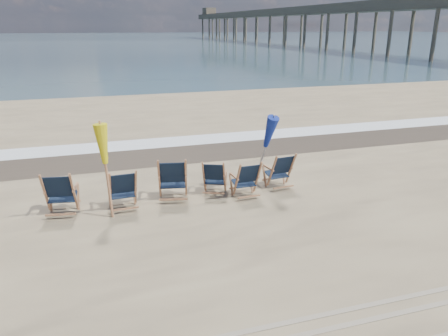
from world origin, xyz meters
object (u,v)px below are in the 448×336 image
Objects in this scene: beach_chair_1 at (136,189)px; fishing_pier at (299,22)px; beach_chair_2 at (186,179)px; beach_chair_5 at (291,170)px; beach_chair_3 at (224,178)px; umbrella_blue at (264,130)px; umbrella_yellow at (105,149)px; beach_chair_0 at (74,193)px; beach_chair_4 at (258,179)px.

fishing_pier is at bearing -121.44° from beach_chair_1.
beach_chair_5 is at bearing -166.85° from beach_chair_2.
umbrella_blue is at bearing -142.83° from beach_chair_3.
umbrella_blue is (1.13, 0.27, 1.07)m from beach_chair_3.
beach_chair_5 is 0.47× the size of umbrella_yellow.
beach_chair_1 is 2.18m from beach_chair_3.
beach_chair_1 is at bearing 18.16° from beach_chair_2.
fishing_pier is (36.03, 71.28, 4.16)m from beach_chair_5.
beach_chair_3 is 0.44× the size of umbrella_yellow.
umbrella_yellow is 3.97m from umbrella_blue.
beach_chair_1 reaches higher than beach_chair_5.
fishing_pier reaches higher than beach_chair_1.
beach_chair_0 is 82.64m from fishing_pier.
umbrella_blue reaches higher than beach_chair_5.
beach_chair_4 is 0.98× the size of beach_chair_5.
fishing_pier is at bearing 60.49° from umbrella_yellow.
beach_chair_2 is at bearing -12.06° from beach_chair_4.
beach_chair_4 is at bearing -177.49° from beach_chair_2.
beach_chair_0 is 2.53m from beach_chair_2.
beach_chair_5 is at bearing -116.81° from fishing_pier.
beach_chair_1 is 0.90× the size of beach_chair_2.
beach_chair_1 is 1.24m from umbrella_yellow.
beach_chair_1 is 3.97m from beach_chair_5.
beach_chair_0 is at bearing -174.54° from umbrella_blue.
beach_chair_1 is at bearing -5.68° from beach_chair_4.
beach_chair_0 is 0.01× the size of fishing_pier.
beach_chair_0 is 1.28m from umbrella_yellow.
beach_chair_0 is 1.06× the size of beach_chair_1.
beach_chair_3 is 0.01× the size of fishing_pier.
umbrella_yellow is at bearing 19.97° from beach_chair_1.
beach_chair_4 is (1.72, -0.28, -0.08)m from beach_chair_2.
umbrella_yellow reaches higher than beach_chair_4.
umbrella_yellow is (0.72, -0.29, 1.02)m from beach_chair_0.
beach_chair_5 is at bearing -164.66° from beach_chair_4.
fishing_pier is at bearing 62.67° from umbrella_blue.
beach_chair_4 is (4.24, -0.19, -0.05)m from beach_chair_0.
umbrella_yellow reaches higher than beach_chair_1.
beach_chair_3 is 0.93× the size of beach_chair_5.
beach_chair_5 is (5.30, 0.16, -0.04)m from beach_chair_0.
beach_chair_0 is at bearing -4.11° from beach_chair_1.
beach_chair_4 is at bearing -173.42° from beach_chair_0.
fishing_pier is at bearing -94.39° from beach_chair_3.
beach_chair_4 is 0.01× the size of fishing_pier.
beach_chair_5 is (3.97, 0.20, -0.01)m from beach_chair_1.
beach_chair_3 is 1.58m from umbrella_blue.
fishing_pier reaches higher than beach_chair_2.
beach_chair_1 reaches higher than beach_chair_4.
beach_chair_5 is 4.72m from umbrella_yellow.
umbrella_blue is 79.98m from fishing_pier.
beach_chair_0 is at bearing -120.05° from fishing_pier.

